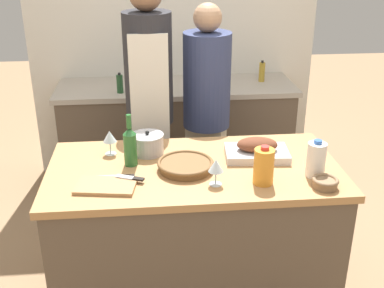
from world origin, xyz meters
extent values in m
cube|color=brown|center=(0.00, 0.00, 0.41)|extent=(1.52, 0.77, 0.83)
cube|color=#B27F4C|center=(0.00, 0.00, 0.85)|extent=(1.56, 0.79, 0.04)
cube|color=brown|center=(0.00, 1.45, 0.42)|extent=(1.86, 0.58, 0.84)
cube|color=#ADA393|center=(0.00, 1.45, 0.86)|extent=(1.92, 0.60, 0.04)
cube|color=silver|center=(0.00, 1.80, 1.27)|extent=(2.42, 0.10, 2.55)
cube|color=#BCBCC1|center=(0.36, 0.08, 0.89)|extent=(0.36, 0.25, 0.04)
ellipsoid|color=brown|center=(0.36, 0.08, 0.94)|extent=(0.23, 0.15, 0.08)
cylinder|color=brown|center=(-0.05, -0.03, 0.89)|extent=(0.28, 0.28, 0.04)
torus|color=brown|center=(-0.05, -0.03, 0.91)|extent=(0.30, 0.30, 0.02)
cube|color=#AD7F51|center=(-0.45, -0.19, 0.87)|extent=(0.31, 0.22, 0.02)
cylinder|color=#B7B7BC|center=(-0.24, 0.20, 0.92)|extent=(0.18, 0.18, 0.10)
cylinder|color=#B7B7BC|center=(-0.24, 0.20, 0.97)|extent=(0.18, 0.18, 0.01)
sphere|color=black|center=(-0.24, 0.20, 0.99)|extent=(0.02, 0.02, 0.02)
cylinder|color=#846647|center=(0.62, -0.29, 0.89)|extent=(0.12, 0.12, 0.04)
torus|color=#846647|center=(0.62, -0.29, 0.91)|extent=(0.13, 0.13, 0.02)
cylinder|color=orange|center=(0.32, -0.22, 0.96)|extent=(0.10, 0.10, 0.18)
cylinder|color=red|center=(0.32, -0.22, 1.06)|extent=(0.04, 0.04, 0.02)
cylinder|color=white|center=(0.61, -0.16, 0.96)|extent=(0.10, 0.10, 0.18)
cylinder|color=#3360B2|center=(0.61, -0.16, 1.06)|extent=(0.04, 0.04, 0.02)
cylinder|color=#28662D|center=(-0.34, 0.06, 0.95)|extent=(0.07, 0.07, 0.18)
cone|color=#28662D|center=(-0.34, 0.06, 1.06)|extent=(0.07, 0.07, 0.03)
cylinder|color=#28662D|center=(-0.34, 0.06, 1.12)|extent=(0.03, 0.03, 0.07)
cylinder|color=silver|center=(-0.45, 0.20, 0.87)|extent=(0.06, 0.06, 0.00)
cylinder|color=silver|center=(-0.45, 0.20, 0.91)|extent=(0.01, 0.01, 0.07)
cone|color=silver|center=(-0.45, 0.20, 0.97)|extent=(0.08, 0.08, 0.06)
cylinder|color=silver|center=(0.09, -0.21, 0.87)|extent=(0.06, 0.06, 0.00)
cylinder|color=silver|center=(0.09, -0.21, 0.90)|extent=(0.01, 0.01, 0.07)
cone|color=silver|center=(0.09, -0.21, 0.97)|extent=(0.08, 0.08, 0.06)
cube|color=#B7B7BC|center=(-0.46, -0.08, 0.87)|extent=(0.13, 0.03, 0.01)
cube|color=black|center=(-0.36, -0.09, 0.87)|extent=(0.08, 0.03, 0.01)
cube|color=#B7B7BC|center=(-0.36, -0.13, 0.89)|extent=(0.10, 0.06, 0.01)
cube|color=black|center=(-0.30, -0.15, 0.89)|extent=(0.06, 0.05, 0.01)
cylinder|color=#B28E2D|center=(0.71, 1.49, 0.96)|extent=(0.05, 0.05, 0.16)
cylinder|color=black|center=(0.71, 1.49, 1.05)|extent=(0.02, 0.02, 0.02)
cylinder|color=#234C28|center=(-0.44, 1.29, 0.95)|extent=(0.05, 0.05, 0.14)
cylinder|color=black|center=(-0.44, 1.29, 1.03)|extent=(0.02, 0.02, 0.02)
cube|color=beige|center=(-0.22, 0.73, 0.43)|extent=(0.25, 0.17, 0.86)
cylinder|color=#28282D|center=(-0.22, 0.73, 1.21)|extent=(0.31, 0.31, 0.71)
cube|color=silver|center=(-0.22, 0.58, 1.01)|extent=(0.24, 0.02, 0.91)
cube|color=beige|center=(0.17, 0.82, 0.39)|extent=(0.30, 0.26, 0.78)
cylinder|color=navy|center=(0.17, 0.82, 1.10)|extent=(0.32, 0.32, 0.65)
sphere|color=tan|center=(0.17, 0.82, 1.52)|extent=(0.19, 0.19, 0.19)
camera|label=1|loc=(-0.23, -2.30, 2.02)|focal=45.00mm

